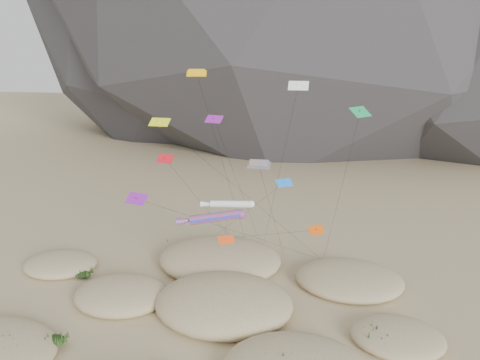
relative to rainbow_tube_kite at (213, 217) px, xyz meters
name	(u,v)px	position (x,y,z in m)	size (l,w,h in m)	color
ground	(201,340)	(0.39, -7.70, -10.41)	(500.00, 500.00, 0.00)	#CCB789
dunes	(205,303)	(-0.68, -1.91, -9.66)	(52.23, 39.50, 4.34)	#CCB789
dune_grass	(202,311)	(-0.48, -3.77, -9.58)	(40.66, 27.23, 1.48)	black
kite_stakes	(251,247)	(1.83, 15.66, -10.26)	(23.59, 6.50, 0.30)	#3F2D1E
rainbow_tube_kite	(213,217)	(0.00, 0.00, 0.00)	(7.66, 16.23, 11.28)	#F15319
white_tube_kite	(229,204)	(0.92, 4.05, 0.28)	(6.97, 14.11, 11.35)	white
orange_parafoil	(197,76)	(-4.02, 9.34, 14.93)	(6.01, 9.55, 26.14)	#FFB40D
multi_parafoil	(259,166)	(4.90, 1.55, 5.81)	(3.12, 13.73, 16.86)	orange
delta_kites	(244,161)	(2.92, 3.46, 5.84)	(27.34, 18.77, 25.04)	#189C55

